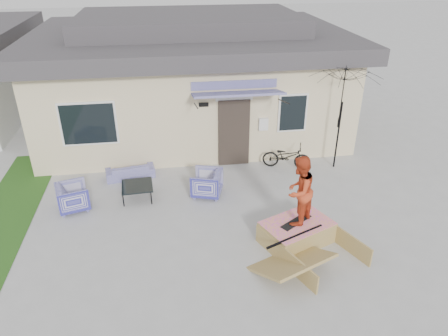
{
  "coord_description": "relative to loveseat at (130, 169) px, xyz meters",
  "views": [
    {
      "loc": [
        -1.02,
        -7.06,
        6.04
      ],
      "look_at": [
        0.3,
        1.8,
        1.3
      ],
      "focal_mm": 33.5,
      "sensor_mm": 36.0,
      "label": 1
    }
  ],
  "objects": [
    {
      "name": "ground",
      "position": [
        2.16,
        -4.08,
        -0.27
      ],
      "size": [
        90.0,
        90.0,
        0.0
      ],
      "primitive_type": "plane",
      "color": "#A0A0A0",
      "rests_on": "ground"
    },
    {
      "name": "grass_strip",
      "position": [
        -3.04,
        -2.08,
        -0.27
      ],
      "size": [
        1.4,
        8.0,
        0.01
      ],
      "primitive_type": "cube",
      "color": "#1F4816",
      "rests_on": "ground"
    },
    {
      "name": "house",
      "position": [
        2.16,
        3.92,
        1.67
      ],
      "size": [
        10.8,
        8.49,
        4.1
      ],
      "color": "beige",
      "rests_on": "ground"
    },
    {
      "name": "loveseat",
      "position": [
        0.0,
        0.0,
        0.0
      ],
      "size": [
        1.45,
        0.62,
        0.55
      ],
      "primitive_type": "imported",
      "rotation": [
        0.0,
        0.0,
        3.3
      ],
      "color": "navy",
      "rests_on": "ground"
    },
    {
      "name": "armchair_left",
      "position": [
        -1.36,
        -1.51,
        0.12
      ],
      "size": [
        0.89,
        0.93,
        0.78
      ],
      "primitive_type": "imported",
      "rotation": [
        0.0,
        0.0,
        1.85
      ],
      "color": "navy",
      "rests_on": "ground"
    },
    {
      "name": "armchair_right",
      "position": [
        2.12,
        -1.32,
        0.12
      ],
      "size": [
        0.92,
        0.95,
        0.8
      ],
      "primitive_type": "imported",
      "rotation": [
        0.0,
        0.0,
        -1.87
      ],
      "color": "navy",
      "rests_on": "ground"
    },
    {
      "name": "coffee_table",
      "position": [
        0.26,
        -1.23,
        -0.07
      ],
      "size": [
        0.86,
        0.86,
        0.4
      ],
      "primitive_type": "cube",
      "rotation": [
        0.0,
        0.0,
        0.06
      ],
      "color": "black",
      "rests_on": "ground"
    },
    {
      "name": "bicycle",
      "position": [
        4.72,
        -0.09,
        0.2
      ],
      "size": [
        1.56,
        0.95,
        0.94
      ],
      "primitive_type": "imported",
      "rotation": [
        0.0,
        0.0,
        1.25
      ],
      "color": "black",
      "rests_on": "ground"
    },
    {
      "name": "patio_umbrella",
      "position": [
        6.21,
        -0.26,
        1.47
      ],
      "size": [
        2.25,
        2.12,
        2.2
      ],
      "color": "black",
      "rests_on": "ground"
    },
    {
      "name": "skate_ramp",
      "position": [
        3.94,
        -3.69,
        -0.02
      ],
      "size": [
        2.2,
        2.46,
        0.51
      ],
      "primitive_type": null,
      "rotation": [
        0.0,
        0.0,
        0.41
      ],
      "color": "#9D8146",
      "rests_on": "ground"
    },
    {
      "name": "skateboard",
      "position": [
        3.92,
        -3.64,
        0.26
      ],
      "size": [
        0.84,
        0.66,
        0.05
      ],
      "primitive_type": "cube",
      "rotation": [
        0.0,
        0.0,
        0.59
      ],
      "color": "black",
      "rests_on": "skate_ramp"
    },
    {
      "name": "skater",
      "position": [
        3.92,
        -3.64,
        1.1
      ],
      "size": [
        1.0,
        0.99,
        1.62
      ],
      "primitive_type": "imported",
      "rotation": [
        0.0,
        0.0,
        3.92
      ],
      "color": "#C74220",
      "rests_on": "skateboard"
    }
  ]
}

